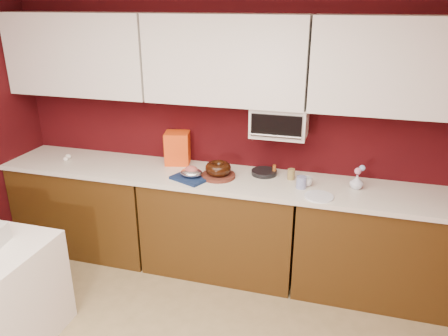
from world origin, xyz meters
TOP-DOWN VIEW (x-y plane):
  - wall_back at (0.00, 2.25)m, footprint 4.00×0.02m
  - base_cabinet_left at (-1.33, 1.94)m, footprint 1.31×0.58m
  - base_cabinet_center at (0.00, 1.94)m, footprint 1.31×0.58m
  - base_cabinet_right at (1.33, 1.94)m, footprint 1.31×0.58m
  - countertop at (0.00, 1.94)m, footprint 4.00×0.62m
  - upper_cabinet_left at (-1.33, 2.08)m, footprint 1.31×0.33m
  - upper_cabinet_center at (0.00, 2.08)m, footprint 1.31×0.33m
  - upper_cabinet_right at (1.33, 2.08)m, footprint 1.31×0.33m
  - toaster_oven at (0.45, 2.10)m, footprint 0.45×0.30m
  - toaster_oven_door at (0.45, 1.94)m, footprint 0.40×0.02m
  - toaster_oven_handle at (0.45, 1.93)m, footprint 0.42×0.02m
  - cake_base at (-0.02, 1.92)m, footprint 0.36×0.36m
  - bundt_cake at (-0.02, 1.92)m, footprint 0.27×0.27m
  - navy_towel at (-0.22, 1.82)m, footprint 0.36×0.34m
  - foil_ham_nest at (-0.22, 1.82)m, footprint 0.22×0.20m
  - roasted_ham at (-0.22, 1.82)m, footprint 0.11×0.10m
  - pandoro_box at (-0.47, 2.14)m, footprint 0.25×0.24m
  - dark_pan at (0.34, 2.08)m, footprint 0.22×0.22m
  - coffee_mug at (0.72, 1.94)m, footprint 0.10×0.10m
  - blue_jar at (0.68, 1.89)m, footprint 0.08×0.08m
  - flower_vase at (1.10, 2.00)m, footprint 0.09×0.09m
  - flower_pink at (1.10, 2.00)m, footprint 0.05×0.05m
  - flower_blue at (1.13, 2.02)m, footprint 0.05×0.05m
  - china_plate at (0.83, 1.75)m, footprint 0.26×0.26m
  - amber_bottle at (0.43, 2.10)m, footprint 0.04×0.04m
  - paper_cup at (0.58, 2.04)m, footprint 0.06×0.06m
  - egg_left at (-1.49, 1.90)m, footprint 0.06×0.05m
  - egg_right at (-1.51, 1.96)m, footprint 0.07×0.06m

SIDE VIEW (x-z plane):
  - base_cabinet_left at x=-1.33m, z-range 0.00..0.86m
  - base_cabinet_center at x=0.00m, z-range 0.00..0.86m
  - base_cabinet_right at x=1.33m, z-range 0.00..0.86m
  - countertop at x=0.00m, z-range 0.86..0.90m
  - china_plate at x=0.83m, z-range 0.90..0.91m
  - navy_towel at x=-0.22m, z-range 0.90..0.92m
  - cake_base at x=-0.02m, z-range 0.90..0.93m
  - dark_pan at x=0.34m, z-range 0.90..0.94m
  - egg_left at x=-1.49m, z-range 0.90..0.94m
  - egg_right at x=-1.51m, z-range 0.90..0.95m
  - coffee_mug at x=0.72m, z-range 0.90..0.99m
  - paper_cup at x=0.58m, z-range 0.90..0.99m
  - amber_bottle at x=0.43m, z-range 0.90..0.99m
  - blue_jar at x=0.68m, z-range 0.90..1.00m
  - foil_ham_nest at x=-0.22m, z-range 0.92..0.99m
  - flower_vase at x=1.10m, z-range 0.90..1.03m
  - roasted_ham at x=-0.22m, z-range 0.94..1.02m
  - bundt_cake at x=-0.02m, z-range 0.94..1.02m
  - pandoro_box at x=-0.47m, z-range 0.90..1.19m
  - flower_pink at x=1.10m, z-range 1.02..1.07m
  - flower_blue at x=1.13m, z-range 1.05..1.09m
  - wall_back at x=0.00m, z-range 0.00..2.50m
  - toaster_oven_handle at x=0.45m, z-range 1.29..1.31m
  - toaster_oven at x=0.45m, z-range 1.25..1.50m
  - toaster_oven_door at x=0.45m, z-range 1.28..1.47m
  - upper_cabinet_left at x=-1.33m, z-range 1.50..2.20m
  - upper_cabinet_center at x=0.00m, z-range 1.50..2.20m
  - upper_cabinet_right at x=1.33m, z-range 1.50..2.20m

